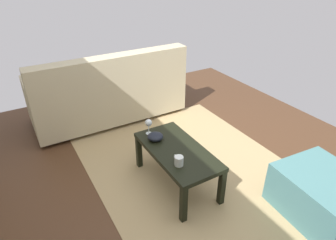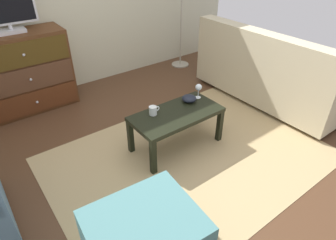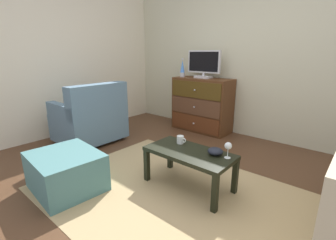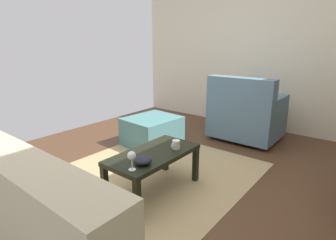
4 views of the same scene
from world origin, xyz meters
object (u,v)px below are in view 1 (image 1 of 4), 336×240
Objects in this scene: coffee_table at (177,154)px; bowl_decorative at (155,137)px; couch_large at (108,94)px; wine_glass at (148,123)px; ottoman at (322,196)px; mug at (179,161)px.

bowl_decorative is (0.24, 0.10, 0.09)m from coffee_table.
wine_glass is at bearing 179.13° from couch_large.
mug is at bearing 52.65° from ottoman.
bowl_decorative is at bearing -1.74° from mug.
mug reaches higher than coffee_table.
mug is at bearing 179.11° from couch_large.
mug reaches higher than ottoman.
wine_glass is at bearing 15.27° from coffee_table.
ottoman is (-1.30, -0.95, -0.32)m from wine_glass.
bowl_decorative reaches higher than ottoman.
coffee_table is 1.28× the size of ottoman.
bowl_decorative is 0.08× the size of couch_large.
couch_large is 2.76× the size of ottoman.
couch_large is (1.77, -0.03, -0.09)m from mug.
ottoman is (-1.17, -0.94, -0.24)m from bowl_decorative.
mug is at bearing 179.07° from wine_glass.
bowl_decorative is 1.33m from couch_large.
mug is 0.16× the size of ottoman.
wine_glass reaches higher than ottoman.
wine_glass is 0.57m from mug.
couch_large reaches higher than mug.
couch_large reaches higher than coffee_table.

